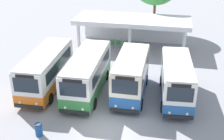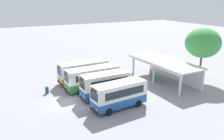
# 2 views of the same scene
# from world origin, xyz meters

# --- Properties ---
(ground_plane) EXTENTS (180.00, 180.00, 0.00)m
(ground_plane) POSITION_xyz_m (0.00, 0.00, 0.00)
(ground_plane) COLOR #939399
(city_bus_nearest_orange) EXTENTS (2.70, 7.98, 3.22)m
(city_bus_nearest_orange) POSITION_xyz_m (-6.25, 4.88, 1.79)
(city_bus_nearest_orange) COLOR black
(city_bus_nearest_orange) RESTS_ON ground
(city_bus_second_in_row) EXTENTS (2.64, 8.12, 3.25)m
(city_bus_second_in_row) POSITION_xyz_m (-2.68, 4.95, 1.80)
(city_bus_second_in_row) COLOR black
(city_bus_second_in_row) RESTS_ON ground
(city_bus_middle_cream) EXTENTS (2.44, 6.72, 3.37)m
(city_bus_middle_cream) POSITION_xyz_m (0.90, 5.18, 1.85)
(city_bus_middle_cream) COLOR black
(city_bus_middle_cream) RESTS_ON ground
(city_bus_fourth_amber) EXTENTS (2.71, 7.01, 3.22)m
(city_bus_fourth_amber) POSITION_xyz_m (4.48, 5.24, 1.78)
(city_bus_fourth_amber) COLOR black
(city_bus_fourth_amber) RESTS_ON ground
(terminal_canopy) EXTENTS (12.86, 4.87, 3.40)m
(terminal_canopy) POSITION_xyz_m (-0.63, 16.82, 2.59)
(terminal_canopy) COLOR silver
(terminal_canopy) RESTS_ON ground
(waiting_chair_end_by_column) EXTENTS (0.44, 0.44, 0.86)m
(waiting_chair_end_by_column) POSITION_xyz_m (-2.81, 15.55, 0.52)
(waiting_chair_end_by_column) COLOR slate
(waiting_chair_end_by_column) RESTS_ON ground
(waiting_chair_second_from_end) EXTENTS (0.44, 0.44, 0.86)m
(waiting_chair_second_from_end) POSITION_xyz_m (-2.10, 15.61, 0.52)
(waiting_chair_second_from_end) COLOR slate
(waiting_chair_second_from_end) RESTS_ON ground
(waiting_chair_middle_seat) EXTENTS (0.44, 0.44, 0.86)m
(waiting_chair_middle_seat) POSITION_xyz_m (-1.39, 15.51, 0.52)
(waiting_chair_middle_seat) COLOR slate
(waiting_chair_middle_seat) RESTS_ON ground
(waiting_chair_fourth_seat) EXTENTS (0.44, 0.44, 0.86)m
(waiting_chair_fourth_seat) POSITION_xyz_m (-0.67, 15.48, 0.52)
(waiting_chair_fourth_seat) COLOR slate
(waiting_chair_fourth_seat) RESTS_ON ground
(waiting_chair_fifth_seat) EXTENTS (0.44, 0.44, 0.86)m
(waiting_chair_fifth_seat) POSITION_xyz_m (0.04, 15.49, 0.52)
(waiting_chair_fifth_seat) COLOR slate
(waiting_chair_fifth_seat) RESTS_ON ground
(litter_bin_apron) EXTENTS (0.49, 0.49, 0.90)m
(litter_bin_apron) POSITION_xyz_m (-4.23, -1.39, 0.46)
(litter_bin_apron) COLOR #19478C
(litter_bin_apron) RESTS_ON ground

